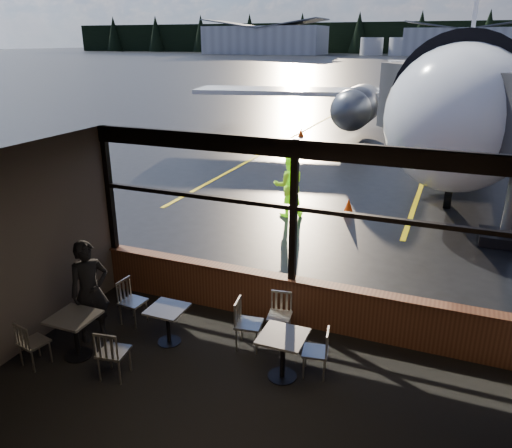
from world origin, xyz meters
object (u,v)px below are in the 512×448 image
Objects in this scene: cafe_table_near at (283,357)px; cafe_table_left at (76,336)px; chair_mid_w at (133,302)px; cone_wing at (301,132)px; jet_bridge at (502,163)px; airliner at (473,27)px; chair_near_e at (315,352)px; chair_mid_s at (114,352)px; cafe_table_mid at (168,325)px; passenger at (90,291)px; ground_crew at (289,185)px; chair_near_w at (249,324)px; chair_left_s at (34,343)px; chair_near_n at (279,317)px; cone_nose at (348,207)px.

cafe_table_left is at bearing -167.34° from cafe_table_near.
chair_mid_w is 1.98× the size of cone_wing.
airliner is at bearing 94.07° from jet_bridge.
jet_bridge is 7.61m from chair_near_e.
chair_mid_s is 1.02× the size of chair_mid_w.
cafe_table_left reaches higher than cone_wing.
cafe_table_mid is (-2.19, 0.17, -0.04)m from cafe_table_near.
cafe_table_left is 0.42× the size of passenger.
cafe_table_near is 0.53m from chair_near_e.
ground_crew is 4.24× the size of cone_wing.
ground_crew is (-1.61, 6.94, 0.49)m from chair_near_w.
passenger reaches higher than chair_near_w.
airliner reaches higher than chair_left_s.
chair_mid_w is 20.26m from cone_wing.
cone_wing is (-6.05, 20.53, -0.16)m from cafe_table_near.
chair_mid_w is (-5.24, -22.10, -5.23)m from airliner.
jet_bridge is at bearing -31.53° from chair_near_e.
cafe_table_left is at bearing 22.40° from chair_near_n.
airliner is 22.31m from chair_near_n.
chair_mid_s reaches higher than cafe_table_mid.
chair_near_n is 0.95× the size of chair_mid_s.
ground_crew reaches higher than chair_near_n.
cone_nose is at bearing 79.64° from cafe_table_mid.
chair_mid_w is at bearing 161.45° from cafe_table_mid.
cafe_table_mid is at bearing 75.61° from chair_mid_w.
chair_near_e is 3.18m from chair_mid_s.
chair_near_n is 3.36m from passenger.
chair_near_n is (0.39, 0.49, -0.03)m from chair_near_w.
cafe_table_near and cafe_table_left have the same top height.
jet_bridge is 14.63× the size of cafe_table_mid.
jet_bridge is 13.09× the size of cafe_table_near.
chair_left_s is (-7.08, -8.35, -1.80)m from jet_bridge.
passenger is at bearing 134.17° from chair_mid_s.
chair_near_e is at bearing -48.95° from passenger.
chair_mid_w reaches higher than cone_wing.
cafe_table_mid is 0.78× the size of chair_mid_w.
chair_mid_w is (-3.60, 0.22, 0.03)m from chair_near_e.
chair_near_n is (-0.88, 0.78, 0.01)m from chair_near_e.
chair_near_n is at bearing 31.38° from cafe_table_left.
cone_wing is at bearing 97.08° from cafe_table_left.
chair_near_w reaches higher than cafe_table_left.
chair_left_s is 0.44× the size of ground_crew.
airliner is 23.44m from cafe_table_mid.
jet_bridge reaches higher than chair_near_e.
cafe_table_left is 1.49× the size of cone_nose.
chair_near_w reaches higher than cone_nose.
cafe_table_mid is at bearing 175.61° from cafe_table_near.
chair_near_n reaches higher than chair_near_e.
cafe_table_near is 1.00× the size of cafe_table_left.
chair_near_n is (-3.63, -6.08, -1.79)m from jet_bridge.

